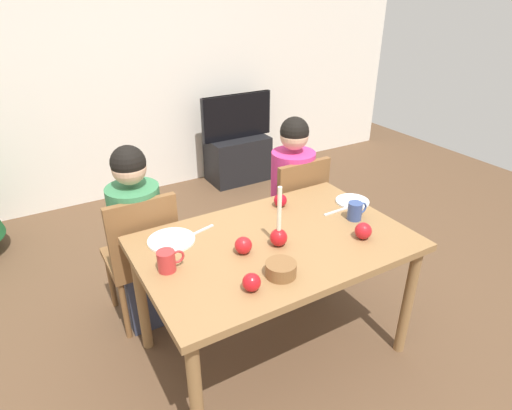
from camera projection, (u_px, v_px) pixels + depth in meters
The scene contains 21 objects.
ground_plane at pixel (273, 347), 2.58m from camera, with size 7.68×7.68×0.00m, color brown.
back_wall at pixel (125, 61), 3.98m from camera, with size 6.40×0.10×2.60m, color silver.
dining_table at pixel (275, 254), 2.27m from camera, with size 1.40×0.90×0.75m.
chair_left at pixel (142, 252), 2.57m from camera, with size 0.40×0.40×0.90m.
chair_right at pixel (294, 209), 3.06m from camera, with size 0.40×0.40×0.90m.
person_left_child at pixel (140, 242), 2.56m from camera, with size 0.30×0.30×1.17m.
person_right_child at pixel (292, 200), 3.06m from camera, with size 0.30×0.30×1.17m.
tv_stand at pixel (238, 159), 4.68m from camera, with size 0.64×0.40×0.48m, color black.
tv at pixel (237, 116), 4.47m from camera, with size 0.79×0.05×0.46m.
candle_centerpiece at pixel (279, 234), 2.17m from camera, with size 0.09×0.09×0.33m.
plate_left at pixel (171, 240), 2.23m from camera, with size 0.25×0.25×0.01m, color white.
plate_right at pixel (352, 201), 2.63m from camera, with size 0.20×0.20×0.01m, color silver.
mug_left at pixel (167, 261), 1.98m from camera, with size 0.13×0.08×0.10m.
mug_right at pixel (355, 211), 2.42m from camera, with size 0.13×0.08×0.10m.
fork_left at pixel (200, 231), 2.32m from camera, with size 0.18×0.01×0.01m, color silver.
fork_right at pixel (336, 211), 2.52m from camera, with size 0.18×0.01×0.01m, color silver.
bowl_walnuts at pixel (281, 269), 1.96m from camera, with size 0.14×0.14×0.07m, color brown.
apple_near_candle at pixel (363, 231), 2.24m from camera, with size 0.09×0.09×0.09m, color red.
apple_by_left_plate at pixel (280, 200), 2.56m from camera, with size 0.08×0.08×0.08m, color #AE0F1D.
apple_by_right_mug at pixel (243, 245), 2.12m from camera, with size 0.09×0.09×0.09m, color red.
apple_far_edge at pixel (252, 282), 1.86m from camera, with size 0.08×0.08×0.08m, color red.
Camera 1 is at (-1.05, -1.59, 1.94)m, focal length 30.19 mm.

